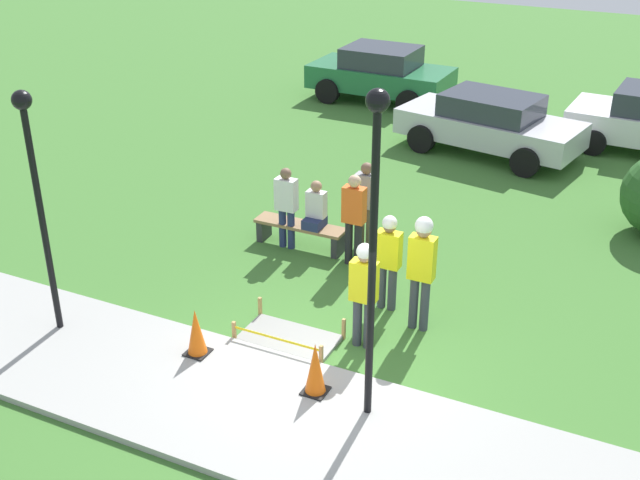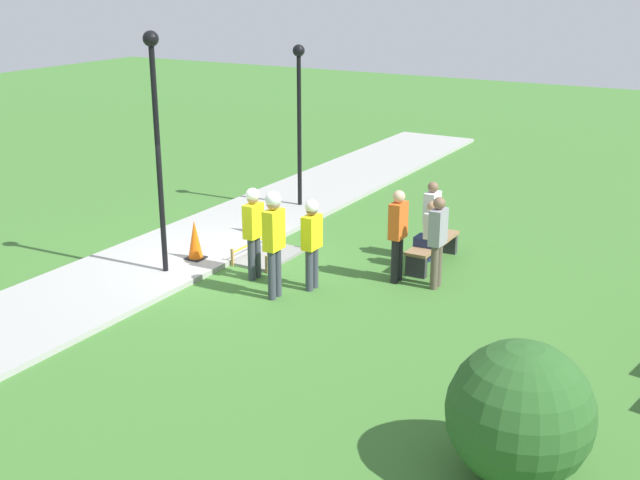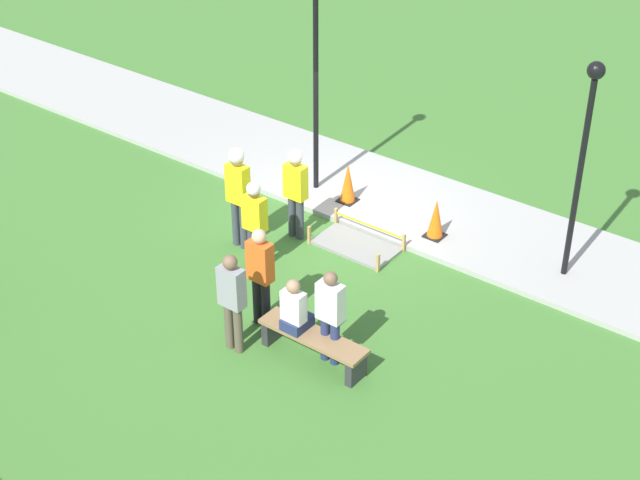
# 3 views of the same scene
# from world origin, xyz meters

# --- Properties ---
(ground_plane) EXTENTS (60.00, 60.00, 0.00)m
(ground_plane) POSITION_xyz_m (0.00, 0.00, 0.00)
(ground_plane) COLOR #3D702D
(sidewalk) EXTENTS (28.00, 2.58, 0.10)m
(sidewalk) POSITION_xyz_m (0.00, -1.29, 0.05)
(sidewalk) COLOR #9E9E99
(sidewalk) RESTS_ON ground_plane
(wet_concrete_patch) EXTENTS (1.53, 0.85, 0.35)m
(wet_concrete_patch) POSITION_xyz_m (-0.87, 0.45, 0.04)
(wet_concrete_patch) COLOR gray
(wet_concrete_patch) RESTS_ON ground_plane
(traffic_cone_near_patch) EXTENTS (0.34, 0.34, 0.74)m
(traffic_cone_near_patch) POSITION_xyz_m (-1.85, -0.57, 0.47)
(traffic_cone_near_patch) COLOR black
(traffic_cone_near_patch) RESTS_ON sidewalk
(traffic_cone_far_patch) EXTENTS (0.34, 0.34, 0.79)m
(traffic_cone_far_patch) POSITION_xyz_m (0.12, -0.65, 0.49)
(traffic_cone_far_patch) COLOR black
(traffic_cone_far_patch) RESTS_ON sidewalk
(park_bench) EXTENTS (1.77, 0.44, 0.47)m
(park_bench) POSITION_xyz_m (-2.16, 3.38, 0.33)
(park_bench) COLOR #2D2D33
(park_bench) RESTS_ON ground_plane
(person_seated_on_bench) EXTENTS (0.36, 0.44, 0.89)m
(person_seated_on_bench) POSITION_xyz_m (-1.86, 3.43, 0.82)
(person_seated_on_bench) COLOR navy
(person_seated_on_bench) RESTS_ON park_bench
(worker_supervisor) EXTENTS (0.40, 0.25, 1.74)m
(worker_supervisor) POSITION_xyz_m (0.21, 0.81, 1.03)
(worker_supervisor) COLOR #383D47
(worker_supervisor) RESTS_ON ground_plane
(worker_assistant) EXTENTS (0.40, 0.24, 1.67)m
(worker_assistant) POSITION_xyz_m (0.13, 2.00, 0.98)
(worker_assistant) COLOR #383D47
(worker_assistant) RESTS_ON ground_plane
(worker_trainee) EXTENTS (0.40, 0.28, 1.93)m
(worker_trainee) POSITION_xyz_m (0.80, 1.64, 1.18)
(worker_trainee) COLOR #383D47
(worker_trainee) RESTS_ON ground_plane
(bystander_in_orange_shirt) EXTENTS (0.40, 0.23, 1.74)m
(bystander_in_orange_shirt) POSITION_xyz_m (-0.98, 3.16, 0.99)
(bystander_in_orange_shirt) COLOR black
(bystander_in_orange_shirt) RESTS_ON ground_plane
(bystander_in_gray_shirt) EXTENTS (0.40, 0.22, 1.60)m
(bystander_in_gray_shirt) POSITION_xyz_m (-2.38, 3.24, 0.90)
(bystander_in_gray_shirt) COLOR navy
(bystander_in_gray_shirt) RESTS_ON ground_plane
(bystander_in_white_shirt) EXTENTS (0.40, 0.22, 1.69)m
(bystander_in_white_shirt) POSITION_xyz_m (-1.06, 3.90, 0.96)
(bystander_in_white_shirt) COLOR brown
(bystander_in_white_shirt) RESTS_ON ground_plane
(lamppost_near) EXTENTS (0.28, 0.28, 4.39)m
(lamppost_near) POSITION_xyz_m (0.93, -0.72, 2.93)
(lamppost_near) COLOR black
(lamppost_near) RESTS_ON sidewalk
(lamppost_far) EXTENTS (0.28, 0.28, 3.78)m
(lamppost_far) POSITION_xyz_m (-4.20, -0.89, 2.59)
(lamppost_far) COLOR black
(lamppost_far) RESTS_ON sidewalk
(shrub_rounded_near) EXTENTS (1.65, 1.65, 1.65)m
(shrub_rounded_near) POSITION_xyz_m (3.89, 6.88, 0.82)
(shrub_rounded_near) COLOR #285623
(shrub_rounded_near) RESTS_ON ground_plane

